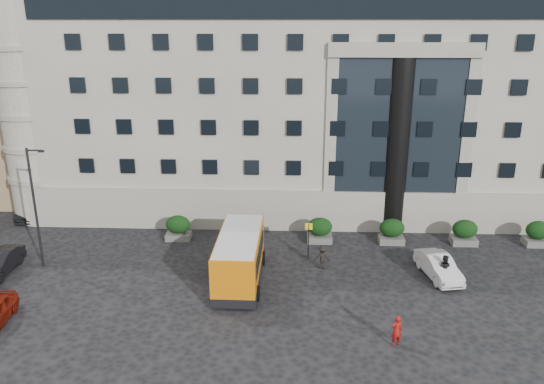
{
  "coord_description": "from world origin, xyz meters",
  "views": [
    {
      "loc": [
        4.44,
        -28.05,
        15.58
      ],
      "look_at": [
        3.07,
        4.07,
        5.0
      ],
      "focal_mm": 35.0,
      "sensor_mm": 36.0,
      "label": 1
    }
  ],
  "objects_px": {
    "street_lamp": "(35,204)",
    "pedestrian_a": "(397,331)",
    "hedge_a": "(178,227)",
    "bus_stop_sign": "(309,234)",
    "parked_car_c": "(32,209)",
    "pedestrian_b": "(444,269)",
    "hedge_d": "(392,231)",
    "hedge_c": "(320,230)",
    "hedge_f": "(538,233)",
    "white_taxi": "(439,266)",
    "parked_car_d": "(36,206)",
    "hedge_e": "(465,232)",
    "minibus": "(240,256)",
    "pedestrian_c": "(322,257)",
    "hedge_b": "(249,229)",
    "red_truck": "(81,195)"
  },
  "relations": [
    {
      "from": "parked_car_c",
      "to": "pedestrian_c",
      "type": "bearing_deg",
      "value": -29.92
    },
    {
      "from": "hedge_e",
      "to": "hedge_f",
      "type": "bearing_deg",
      "value": 0.0
    },
    {
      "from": "white_taxi",
      "to": "parked_car_d",
      "type": "bearing_deg",
      "value": 150.26
    },
    {
      "from": "parked_car_c",
      "to": "pedestrian_a",
      "type": "bearing_deg",
      "value": -42.36
    },
    {
      "from": "hedge_b",
      "to": "bus_stop_sign",
      "type": "height_order",
      "value": "bus_stop_sign"
    },
    {
      "from": "bus_stop_sign",
      "to": "parked_car_c",
      "type": "height_order",
      "value": "bus_stop_sign"
    },
    {
      "from": "parked_car_c",
      "to": "hedge_a",
      "type": "bearing_deg",
      "value": -27.73
    },
    {
      "from": "hedge_d",
      "to": "pedestrian_b",
      "type": "relative_size",
      "value": 1.03
    },
    {
      "from": "hedge_e",
      "to": "red_truck",
      "type": "distance_m",
      "value": 30.49
    },
    {
      "from": "white_taxi",
      "to": "hedge_e",
      "type": "bearing_deg",
      "value": 47.5
    },
    {
      "from": "street_lamp",
      "to": "pedestrian_a",
      "type": "bearing_deg",
      "value": -20.33
    },
    {
      "from": "red_truck",
      "to": "parked_car_c",
      "type": "relative_size",
      "value": 1.21
    },
    {
      "from": "pedestrian_a",
      "to": "minibus",
      "type": "bearing_deg",
      "value": -57.01
    },
    {
      "from": "hedge_d",
      "to": "street_lamp",
      "type": "xyz_separation_m",
      "value": [
        -23.54,
        -4.8,
        3.44
      ]
    },
    {
      "from": "hedge_a",
      "to": "hedge_f",
      "type": "distance_m",
      "value": 26.0
    },
    {
      "from": "hedge_b",
      "to": "hedge_e",
      "type": "distance_m",
      "value": 15.6
    },
    {
      "from": "hedge_a",
      "to": "bus_stop_sign",
      "type": "relative_size",
      "value": 0.73
    },
    {
      "from": "parked_car_c",
      "to": "pedestrian_a",
      "type": "relative_size",
      "value": 2.86
    },
    {
      "from": "street_lamp",
      "to": "hedge_d",
      "type": "bearing_deg",
      "value": 11.53
    },
    {
      "from": "pedestrian_b",
      "to": "pedestrian_c",
      "type": "bearing_deg",
      "value": 15.34
    },
    {
      "from": "hedge_d",
      "to": "parked_car_c",
      "type": "distance_m",
      "value": 28.91
    },
    {
      "from": "hedge_e",
      "to": "pedestrian_b",
      "type": "xyz_separation_m",
      "value": [
        -3.02,
        -5.92,
        -0.03
      ]
    },
    {
      "from": "parked_car_d",
      "to": "red_truck",
      "type": "bearing_deg",
      "value": -3.46
    },
    {
      "from": "street_lamp",
      "to": "pedestrian_a",
      "type": "height_order",
      "value": "street_lamp"
    },
    {
      "from": "street_lamp",
      "to": "pedestrian_b",
      "type": "height_order",
      "value": "street_lamp"
    },
    {
      "from": "pedestrian_c",
      "to": "minibus",
      "type": "bearing_deg",
      "value": 18.24
    },
    {
      "from": "hedge_a",
      "to": "street_lamp",
      "type": "bearing_deg",
      "value": -148.84
    },
    {
      "from": "bus_stop_sign",
      "to": "pedestrian_c",
      "type": "bearing_deg",
      "value": -60.6
    },
    {
      "from": "hedge_e",
      "to": "white_taxi",
      "type": "distance_m",
      "value": 6.14
    },
    {
      "from": "hedge_c",
      "to": "hedge_f",
      "type": "height_order",
      "value": "same"
    },
    {
      "from": "minibus",
      "to": "pedestrian_c",
      "type": "relative_size",
      "value": 4.74
    },
    {
      "from": "bus_stop_sign",
      "to": "hedge_d",
      "type": "bearing_deg",
      "value": 24.66
    },
    {
      "from": "hedge_a",
      "to": "parked_car_c",
      "type": "relative_size",
      "value": 0.39
    },
    {
      "from": "hedge_b",
      "to": "pedestrian_b",
      "type": "relative_size",
      "value": 1.03
    },
    {
      "from": "street_lamp",
      "to": "pedestrian_c",
      "type": "height_order",
      "value": "street_lamp"
    },
    {
      "from": "hedge_d",
      "to": "hedge_f",
      "type": "distance_m",
      "value": 10.4
    },
    {
      "from": "red_truck",
      "to": "pedestrian_c",
      "type": "height_order",
      "value": "red_truck"
    },
    {
      "from": "hedge_d",
      "to": "hedge_e",
      "type": "xyz_separation_m",
      "value": [
        5.2,
        0.0,
        0.0
      ]
    },
    {
      "from": "red_truck",
      "to": "white_taxi",
      "type": "distance_m",
      "value": 28.87
    },
    {
      "from": "street_lamp",
      "to": "hedge_b",
      "type": "bearing_deg",
      "value": 20.07
    },
    {
      "from": "hedge_c",
      "to": "parked_car_c",
      "type": "distance_m",
      "value": 23.78
    },
    {
      "from": "red_truck",
      "to": "parked_car_d",
      "type": "xyz_separation_m",
      "value": [
        -3.77,
        -0.43,
        -0.82
      ]
    },
    {
      "from": "red_truck",
      "to": "hedge_f",
      "type": "bearing_deg",
      "value": -1.58
    },
    {
      "from": "hedge_c",
      "to": "pedestrian_a",
      "type": "height_order",
      "value": "hedge_c"
    },
    {
      "from": "street_lamp",
      "to": "minibus",
      "type": "bearing_deg",
      "value": -6.5
    },
    {
      "from": "parked_car_c",
      "to": "hedge_f",
      "type": "bearing_deg",
      "value": -15.98
    },
    {
      "from": "pedestrian_c",
      "to": "parked_car_c",
      "type": "bearing_deg",
      "value": -22.42
    },
    {
      "from": "hedge_e",
      "to": "hedge_c",
      "type": "bearing_deg",
      "value": 180.0
    },
    {
      "from": "hedge_f",
      "to": "pedestrian_b",
      "type": "distance_m",
      "value": 10.13
    },
    {
      "from": "hedge_f",
      "to": "red_truck",
      "type": "relative_size",
      "value": 0.32
    }
  ]
}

